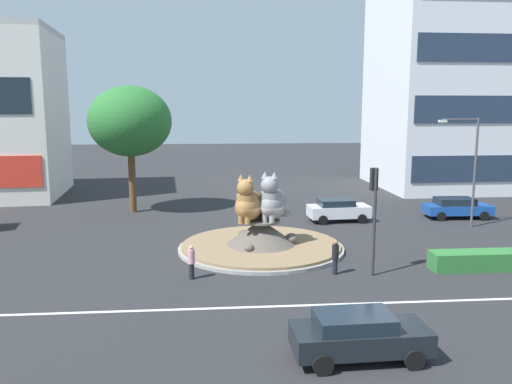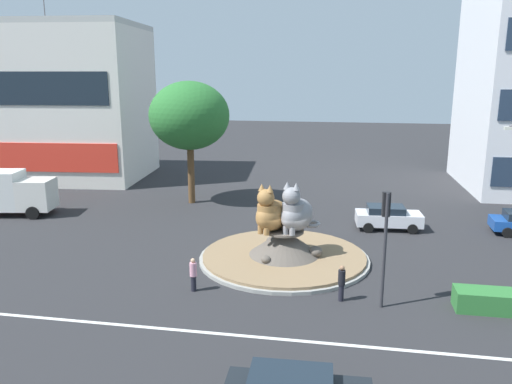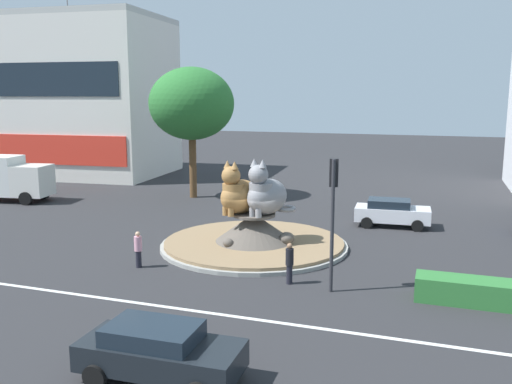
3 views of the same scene
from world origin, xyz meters
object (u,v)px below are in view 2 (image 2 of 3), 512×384
(pedestrian_pink_shirt, at_px, (193,274))
(cat_statue_tabby, at_px, (271,213))
(broadleaf_tree_behind_island, at_px, (189,116))
(parked_car_right, at_px, (388,217))
(shophouse_block, at_px, (26,102))
(pedestrian_black_shirt, at_px, (342,282))
(traffic_light_mast, at_px, (385,228))
(cat_statue_grey, at_px, (296,213))

(pedestrian_pink_shirt, bearing_deg, cat_statue_tabby, 116.79)
(broadleaf_tree_behind_island, distance_m, pedestrian_pink_shirt, 17.50)
(broadleaf_tree_behind_island, height_order, parked_car_right, broadleaf_tree_behind_island)
(cat_statue_tabby, height_order, parked_car_right, cat_statue_tabby)
(shophouse_block, bearing_deg, cat_statue_tabby, -40.58)
(cat_statue_tabby, bearing_deg, pedestrian_black_shirt, 65.80)
(traffic_light_mast, xyz_separation_m, pedestrian_pink_shirt, (-8.45, 0.09, -2.69))
(pedestrian_pink_shirt, bearing_deg, parked_car_right, 110.36)
(broadleaf_tree_behind_island, relative_size, parked_car_right, 2.19)
(traffic_light_mast, height_order, shophouse_block, shophouse_block)
(cat_statue_grey, bearing_deg, cat_statue_tabby, -58.38)
(pedestrian_black_shirt, relative_size, pedestrian_pink_shirt, 1.04)
(pedestrian_black_shirt, bearing_deg, broadleaf_tree_behind_island, 14.45)
(cat_statue_tabby, relative_size, pedestrian_black_shirt, 1.60)
(traffic_light_mast, distance_m, shophouse_block, 39.75)
(shophouse_block, height_order, pedestrian_pink_shirt, shophouse_block)
(traffic_light_mast, bearing_deg, cat_statue_grey, 34.09)
(shophouse_block, bearing_deg, pedestrian_pink_shirt, -49.82)
(shophouse_block, distance_m, parked_car_right, 35.75)
(broadleaf_tree_behind_island, bearing_deg, parked_car_right, -16.91)
(shophouse_block, bearing_deg, traffic_light_mast, -41.27)
(shophouse_block, height_order, pedestrian_black_shirt, shophouse_block)
(cat_statue_tabby, xyz_separation_m, pedestrian_black_shirt, (3.77, -4.30, -1.76))
(pedestrian_black_shirt, bearing_deg, cat_statue_tabby, 19.04)
(cat_statue_tabby, xyz_separation_m, broadleaf_tree_behind_island, (-7.86, 11.32, 4.07))
(cat_statue_grey, distance_m, pedestrian_black_shirt, 5.45)
(cat_statue_grey, relative_size, pedestrian_black_shirt, 1.70)
(cat_statue_tabby, bearing_deg, traffic_light_mast, 75.09)
(traffic_light_mast, bearing_deg, broadleaf_tree_behind_island, 32.67)
(shophouse_block, bearing_deg, pedestrian_black_shirt, -42.54)
(cat_statue_grey, xyz_separation_m, broadleaf_tree_behind_island, (-9.16, 11.11, 4.03))
(pedestrian_black_shirt, bearing_deg, shophouse_block, 30.25)
(parked_car_right, bearing_deg, pedestrian_black_shirt, -108.26)
(traffic_light_mast, relative_size, shophouse_block, 0.22)
(cat_statue_grey, bearing_deg, parked_car_right, 163.78)
(cat_statue_tabby, bearing_deg, pedestrian_pink_shirt, -9.32)
(cat_statue_tabby, bearing_deg, parked_car_right, 160.70)
(cat_statue_grey, bearing_deg, broadleaf_tree_behind_island, -118.16)
(traffic_light_mast, relative_size, pedestrian_black_shirt, 3.05)
(pedestrian_black_shirt, xyz_separation_m, parked_car_right, (2.86, 11.21, -0.07))
(traffic_light_mast, xyz_separation_m, broadleaf_tree_behind_island, (-13.35, 15.83, 3.18))
(cat_statue_tabby, relative_size, shophouse_block, 0.11)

